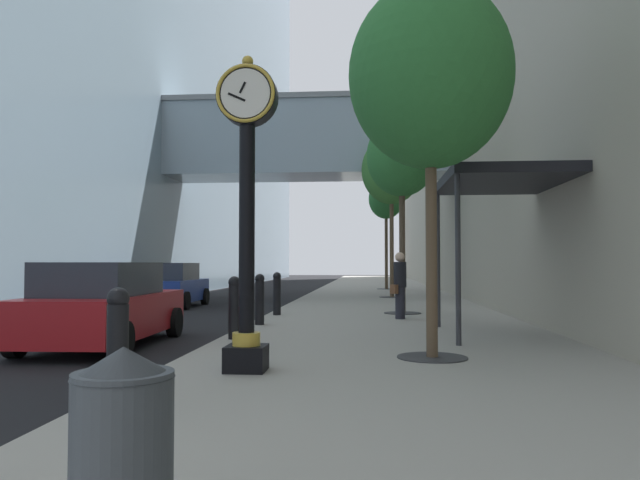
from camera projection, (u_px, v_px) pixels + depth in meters
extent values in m
plane|color=black|center=(305.00, 298.00, 28.10)|extent=(110.00, 110.00, 0.00)
cube|color=#9E998E|center=(379.00, 294.00, 30.81)|extent=(6.90, 80.00, 0.14)
cube|color=#93A8B7|center=(310.00, 142.00, 28.68)|extent=(13.99, 3.20, 3.38)
cube|color=gray|center=(310.00, 104.00, 28.75)|extent=(13.99, 3.40, 0.24)
cube|color=black|center=(246.00, 358.00, 8.31)|extent=(0.55, 0.55, 0.35)
cylinder|color=gold|center=(246.00, 339.00, 8.32)|extent=(0.38, 0.38, 0.18)
cylinder|color=black|center=(247.00, 228.00, 8.38)|extent=(0.22, 0.22, 2.87)
cylinder|color=black|center=(247.00, 96.00, 8.45)|extent=(0.84, 0.28, 0.84)
torus|color=gold|center=(245.00, 93.00, 8.30)|extent=(0.82, 0.05, 0.82)
cylinder|color=white|center=(245.00, 93.00, 8.30)|extent=(0.69, 0.01, 0.69)
cylinder|color=white|center=(250.00, 99.00, 8.60)|extent=(0.69, 0.01, 0.69)
sphere|color=gold|center=(248.00, 61.00, 8.47)|extent=(0.16, 0.16, 0.16)
cube|color=black|center=(243.00, 88.00, 8.30)|extent=(0.10, 0.01, 0.16)
cube|color=black|center=(237.00, 97.00, 8.30)|extent=(0.25, 0.01, 0.13)
cylinder|color=black|center=(117.00, 354.00, 6.36)|extent=(0.22, 0.22, 1.05)
sphere|color=black|center=(118.00, 298.00, 6.38)|extent=(0.24, 0.24, 0.24)
cylinder|color=black|center=(234.00, 312.00, 11.85)|extent=(0.22, 0.22, 1.05)
sphere|color=black|center=(234.00, 282.00, 11.87)|extent=(0.24, 0.24, 0.24)
cylinder|color=black|center=(260.00, 303.00, 14.59)|extent=(0.22, 0.22, 1.05)
sphere|color=black|center=(260.00, 279.00, 14.61)|extent=(0.24, 0.24, 0.24)
cylinder|color=black|center=(277.00, 297.00, 17.34)|extent=(0.22, 0.22, 1.05)
sphere|color=black|center=(277.00, 276.00, 17.36)|extent=(0.24, 0.24, 0.24)
cylinder|color=#333335|center=(432.00, 357.00, 9.45)|extent=(1.10, 1.10, 0.02)
cylinder|color=brown|center=(431.00, 246.00, 9.52)|extent=(0.18, 0.18, 3.50)
ellipsoid|color=#2D7033|center=(430.00, 75.00, 9.62)|extent=(2.60, 2.60, 2.99)
cylinder|color=#333335|center=(403.00, 313.00, 17.87)|extent=(1.10, 1.10, 0.02)
cylinder|color=#4C3D2D|center=(402.00, 248.00, 17.94)|extent=(0.18, 0.18, 3.90)
ellipsoid|color=#2D7033|center=(402.00, 156.00, 18.05)|extent=(2.10, 2.10, 2.42)
cylinder|color=#333335|center=(392.00, 297.00, 26.28)|extent=(1.10, 1.10, 0.02)
cylinder|color=brown|center=(392.00, 245.00, 26.37)|extent=(0.18, 0.18, 4.59)
ellipsoid|color=#428438|center=(391.00, 170.00, 26.49)|extent=(2.62, 2.62, 3.01)
cylinder|color=#333335|center=(386.00, 289.00, 34.69)|extent=(1.10, 1.10, 0.02)
cylinder|color=brown|center=(386.00, 250.00, 34.78)|extent=(0.18, 0.18, 4.45)
ellipsoid|color=#2D7033|center=(386.00, 199.00, 34.89)|extent=(2.02, 2.02, 2.32)
cylinder|color=#383D42|center=(122.00, 462.00, 3.11)|extent=(0.52, 0.52, 0.92)
cone|color=#272A2E|center=(123.00, 362.00, 3.13)|extent=(0.53, 0.53, 0.16)
cylinder|color=#23232D|center=(400.00, 303.00, 16.09)|extent=(0.37, 0.37, 0.84)
cylinder|color=black|center=(400.00, 275.00, 16.12)|extent=(0.48, 0.48, 0.68)
sphere|color=beige|center=(400.00, 257.00, 16.14)|extent=(0.26, 0.26, 0.26)
cube|color=brown|center=(394.00, 289.00, 15.97)|extent=(0.22, 0.23, 0.24)
cube|color=black|center=(501.00, 180.00, 12.51)|extent=(2.40, 3.60, 0.20)
cylinder|color=#333338|center=(458.00, 257.00, 10.95)|extent=(0.10, 0.10, 3.20)
cylinder|color=#333338|center=(438.00, 258.00, 14.13)|extent=(0.10, 0.10, 3.20)
cube|color=#AD191E|center=(105.00, 315.00, 11.85)|extent=(2.03, 4.63, 0.79)
cube|color=#282D38|center=(101.00, 279.00, 11.65)|extent=(1.73, 2.61, 0.65)
cylinder|color=black|center=(92.00, 322.00, 13.43)|extent=(0.24, 0.65, 0.64)
cylinder|color=black|center=(174.00, 322.00, 13.35)|extent=(0.24, 0.65, 0.64)
cylinder|color=black|center=(15.00, 339.00, 10.34)|extent=(0.24, 0.65, 0.64)
cylinder|color=black|center=(122.00, 340.00, 10.25)|extent=(0.24, 0.65, 0.64)
cube|color=navy|center=(171.00, 290.00, 22.43)|extent=(1.97, 4.06, 0.79)
cube|color=#282D38|center=(169.00, 272.00, 22.26)|extent=(1.71, 2.29, 0.65)
cylinder|color=black|center=(158.00, 296.00, 23.84)|extent=(0.23, 0.64, 0.64)
cylinder|color=black|center=(205.00, 296.00, 23.73)|extent=(0.23, 0.64, 0.64)
cylinder|color=black|center=(132.00, 301.00, 21.12)|extent=(0.23, 0.64, 0.64)
cylinder|color=black|center=(185.00, 301.00, 21.00)|extent=(0.23, 0.64, 0.64)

